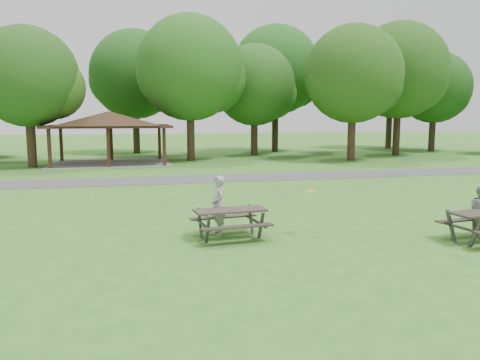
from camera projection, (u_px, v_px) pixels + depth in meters
name	position (u px, v px, depth m)	size (l,w,h in m)	color
ground	(237.00, 254.00, 11.75)	(160.00, 160.00, 0.00)	#346F1F
asphalt_path	(180.00, 180.00, 25.25)	(120.00, 3.20, 0.02)	#454447
pavilion	(109.00, 121.00, 33.58)	(8.60, 7.01, 3.76)	#341E13
tree_row_d	(29.00, 80.00, 30.68)	(6.93, 6.60, 9.27)	#2F1F14
tree_row_e	(191.00, 71.00, 35.44)	(8.40, 8.00, 11.02)	#312015
tree_row_f	(255.00, 88.00, 40.29)	(7.35, 7.00, 9.55)	#301E15
tree_row_g	(354.00, 77.00, 35.31)	(7.77, 7.40, 10.25)	#301F15
tree_row_h	(400.00, 73.00, 39.95)	(8.61, 8.20, 11.37)	black
tree_row_i	(435.00, 90.00, 44.82)	(7.14, 6.80, 9.52)	black
tree_deep_b	(136.00, 77.00, 42.24)	(8.40, 8.00, 11.13)	black
tree_deep_c	(277.00, 73.00, 44.13)	(8.82, 8.40, 11.90)	black
tree_deep_d	(392.00, 81.00, 48.56)	(8.40, 8.00, 11.27)	black
picnic_table_middle	(230.00, 216.00, 13.11)	(2.15, 1.79, 0.87)	#312A23
frisbee_in_flight	(311.00, 191.00, 13.39)	(0.33, 0.33, 0.02)	yellow
frisbee_thrower	(218.00, 205.00, 13.55)	(0.63, 0.41, 1.73)	#9A9B9D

